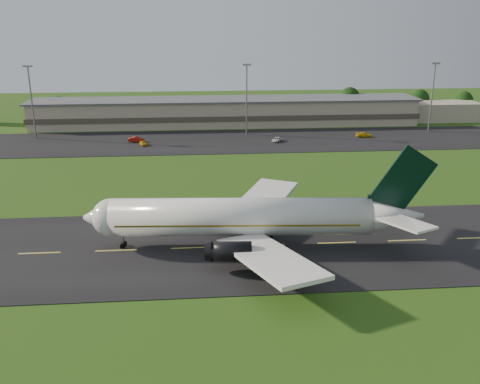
{
  "coord_description": "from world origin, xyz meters",
  "views": [
    {
      "loc": [
        -9.98,
        -73.12,
        32.57
      ],
      "look_at": [
        -3.05,
        8.0,
        6.0
      ],
      "focal_mm": 40.0,
      "sensor_mm": 36.0,
      "label": 1
    }
  ],
  "objects": [
    {
      "name": "airliner",
      "position": [
        -2.76,
        -0.06,
        4.66
      ],
      "size": [
        51.3,
        42.08,
        15.57
      ],
      "rotation": [
        0.0,
        0.0,
        -0.07
      ],
      "color": "white",
      "rests_on": "ground"
    },
    {
      "name": "service_vehicle_d",
      "position": [
        38.2,
        73.68,
        0.76
      ],
      "size": [
        4.81,
        2.53,
        1.33
      ],
      "primitive_type": "imported",
      "rotation": [
        0.0,
        0.0,
        1.42
      ],
      "color": "gold",
      "rests_on": "apron"
    },
    {
      "name": "tree_line",
      "position": [
        38.17,
        105.54,
        4.94
      ],
      "size": [
        201.2,
        9.04,
        10.46
      ],
      "color": "black",
      "rests_on": "ground"
    },
    {
      "name": "light_mast_centre",
      "position": [
        5.0,
        80.0,
        12.74
      ],
      "size": [
        2.4,
        1.2,
        20.35
      ],
      "color": "gray",
      "rests_on": "ground"
    },
    {
      "name": "ground",
      "position": [
        0.0,
        0.0,
        0.0
      ],
      "size": [
        360.0,
        360.0,
        0.0
      ],
      "primitive_type": "plane",
      "color": "#274812",
      "rests_on": "ground"
    },
    {
      "name": "service_vehicle_a",
      "position": [
        -23.95,
        68.49,
        0.7
      ],
      "size": [
        2.64,
        3.76,
        1.19
      ],
      "primitive_type": "imported",
      "rotation": [
        0.0,
        0.0,
        0.39
      ],
      "color": "#CD8E0C",
      "rests_on": "apron"
    },
    {
      "name": "terminal",
      "position": [
        6.4,
        96.18,
        3.99
      ],
      "size": [
        145.0,
        16.0,
        8.4
      ],
      "color": "tan",
      "rests_on": "ground"
    },
    {
      "name": "taxiway",
      "position": [
        0.0,
        0.0,
        0.05
      ],
      "size": [
        220.0,
        30.0,
        0.1
      ],
      "primitive_type": "cube",
      "color": "black",
      "rests_on": "ground"
    },
    {
      "name": "service_vehicle_c",
      "position": [
        12.43,
        69.88,
        0.69
      ],
      "size": [
        3.69,
        4.64,
        1.17
      ],
      "primitive_type": "imported",
      "rotation": [
        0.0,
        0.0,
        -0.49
      ],
      "color": "silver",
      "rests_on": "apron"
    },
    {
      "name": "light_mast_east",
      "position": [
        60.0,
        80.0,
        12.74
      ],
      "size": [
        2.4,
        1.2,
        20.35
      ],
      "color": "gray",
      "rests_on": "ground"
    },
    {
      "name": "light_mast_west",
      "position": [
        -55.0,
        80.0,
        12.74
      ],
      "size": [
        2.4,
        1.2,
        20.35
      ],
      "color": "gray",
      "rests_on": "ground"
    },
    {
      "name": "service_vehicle_b",
      "position": [
        -26.1,
        72.6,
        0.82
      ],
      "size": [
        4.52,
        2.12,
        1.43
      ],
      "primitive_type": "imported",
      "rotation": [
        0.0,
        0.0,
        1.43
      ],
      "color": "maroon",
      "rests_on": "apron"
    },
    {
      "name": "apron",
      "position": [
        0.0,
        72.0,
        0.05
      ],
      "size": [
        260.0,
        30.0,
        0.1
      ],
      "primitive_type": "cube",
      "color": "black",
      "rests_on": "ground"
    }
  ]
}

